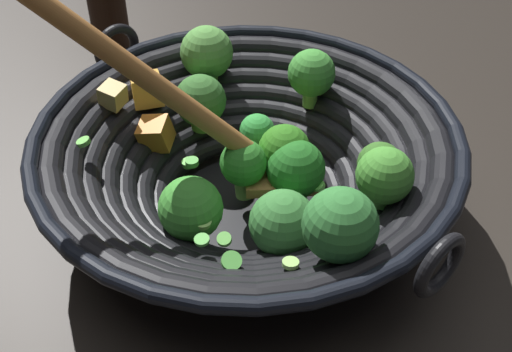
% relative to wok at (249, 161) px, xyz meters
% --- Properties ---
extents(ground_plane, '(4.00, 4.00, 0.00)m').
position_rel_wok_xyz_m(ground_plane, '(0.00, -0.00, -0.07)').
color(ground_plane, '#28231E').
extents(wok, '(0.39, 0.42, 0.28)m').
position_rel_wok_xyz_m(wok, '(0.00, 0.00, 0.00)').
color(wok, black).
rests_on(wok, ground).
extents(garlic_bulb, '(0.05, 0.05, 0.05)m').
position_rel_wok_xyz_m(garlic_bulb, '(-0.25, -0.04, -0.04)').
color(garlic_bulb, silver).
rests_on(garlic_bulb, ground).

